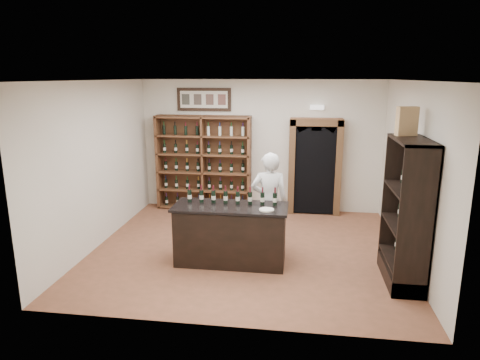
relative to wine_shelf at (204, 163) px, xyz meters
name	(u,v)px	position (x,y,z in m)	size (l,w,h in m)	color
floor	(247,249)	(1.30, -2.33, -1.10)	(5.50, 5.50, 0.00)	brown
ceiling	(247,80)	(1.30, -2.33, 1.90)	(5.50, 5.50, 0.00)	white
wall_back	(260,146)	(1.30, 0.17, 0.40)	(5.50, 0.04, 3.00)	beige
wall_left	(98,164)	(-1.45, -2.33, 0.40)	(0.04, 5.00, 3.00)	beige
wall_right	(412,173)	(4.05, -2.33, 0.40)	(0.04, 5.00, 3.00)	beige
wine_shelf	(204,163)	(0.00, 0.00, 0.00)	(2.20, 0.38, 2.20)	brown
framed_picture	(204,99)	(0.00, 0.14, 1.45)	(1.25, 0.04, 0.52)	black
arched_doorway	(315,164)	(2.55, 0.00, 0.04)	(1.17, 0.35, 2.17)	black
emergency_light	(317,107)	(2.55, 0.09, 1.30)	(0.30, 0.10, 0.10)	white
tasting_counter	(231,235)	(1.10, -2.93, -0.61)	(1.88, 0.78, 1.00)	black
counter_bottle_0	(190,196)	(0.38, -2.80, 0.01)	(0.07, 0.07, 0.30)	black
counter_bottle_1	(201,196)	(0.59, -2.80, 0.01)	(0.07, 0.07, 0.30)	black
counter_bottle_2	(213,197)	(0.79, -2.80, 0.01)	(0.07, 0.07, 0.30)	black
counter_bottle_3	(226,197)	(1.00, -2.80, 0.01)	(0.07, 0.07, 0.30)	black
counter_bottle_4	(238,197)	(1.20, -2.80, 0.01)	(0.07, 0.07, 0.30)	black
counter_bottle_5	(250,198)	(1.41, -2.80, 0.01)	(0.07, 0.07, 0.30)	black
counter_bottle_6	(262,198)	(1.61, -2.80, 0.01)	(0.07, 0.07, 0.30)	black
counter_bottle_7	(275,199)	(1.82, -2.80, 0.01)	(0.07, 0.07, 0.30)	black
side_cabinet	(406,235)	(3.82, -3.23, -0.35)	(0.48, 1.20, 2.20)	black
shopkeeper	(269,201)	(1.69, -2.24, -0.21)	(0.65, 0.43, 1.78)	silver
plate	(267,210)	(1.71, -3.10, -0.09)	(0.24, 0.24, 0.02)	beige
wine_crate	(407,121)	(3.77, -2.89, 1.32)	(0.31, 0.13, 0.43)	tan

